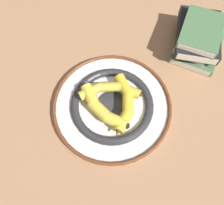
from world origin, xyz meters
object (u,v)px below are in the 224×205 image
(banana_a, at_px, (101,108))
(book_stack, at_px, (198,39))
(decorative_bowl, at_px, (112,105))
(banana_b, at_px, (125,104))
(banana_c, at_px, (111,89))

(banana_a, relative_size, book_stack, 0.82)
(banana_a, bearing_deg, book_stack, 83.40)
(banana_a, bearing_deg, decorative_bowl, 82.60)
(decorative_bowl, bearing_deg, banana_b, 9.85)
(banana_c, bearing_deg, decorative_bowl, 94.03)
(banana_b, relative_size, banana_c, 1.01)
(banana_b, xyz_separation_m, banana_c, (-0.06, 0.03, -0.00))
(banana_a, distance_m, banana_c, 0.07)
(decorative_bowl, relative_size, banana_b, 1.96)
(banana_c, bearing_deg, book_stack, -149.08)
(decorative_bowl, relative_size, banana_c, 1.97)
(banana_b, bearing_deg, decorative_bowl, 76.76)
(decorative_bowl, bearing_deg, banana_a, -118.43)
(decorative_bowl, xyz_separation_m, banana_b, (0.04, 0.01, 0.04))
(decorative_bowl, height_order, banana_b, banana_b)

